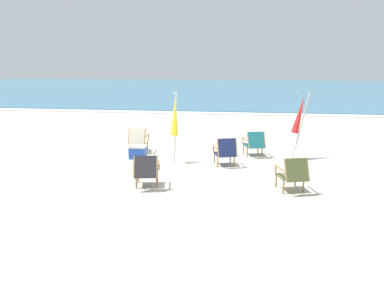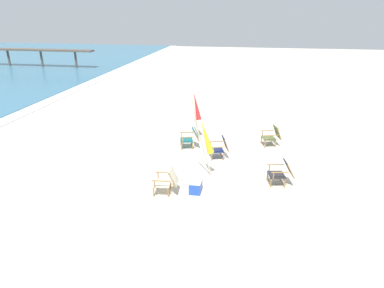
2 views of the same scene
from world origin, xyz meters
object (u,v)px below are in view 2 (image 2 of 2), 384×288
beach_chair_back_right (220,147)px  umbrella_furled_red (196,107)px  beach_chair_far_center (191,137)px  beach_chair_front_right (282,172)px  umbrella_furled_yellow (206,137)px  beach_chair_mid_center (167,180)px  beach_chair_back_left (272,135)px  cooler_box (196,186)px

beach_chair_back_right → umbrella_furled_red: (2.12, 1.25, 0.89)m
beach_chair_far_center → beach_chair_back_right: size_ratio=1.06×
beach_chair_front_right → beach_chair_far_center: bearing=52.9°
umbrella_furled_red → umbrella_furled_yellow: size_ratio=0.99×
beach_chair_back_right → beach_chair_mid_center: 3.17m
beach_chair_mid_center → umbrella_furled_red: umbrella_furled_red is taller
beach_chair_mid_center → beach_chair_front_right: 3.59m
beach_chair_back_left → beach_chair_front_right: bearing=-177.4°
beach_chair_back_right → umbrella_furled_red: umbrella_furled_red is taller
umbrella_furled_red → cooler_box: 4.98m
beach_chair_front_right → umbrella_furled_red: 5.16m
beach_chair_back_right → beach_chair_back_left: size_ratio=0.99×
beach_chair_back_right → beach_chair_far_center: bearing=57.0°
beach_chair_back_left → cooler_box: (-4.28, 2.42, -0.23)m
beach_chair_mid_center → cooler_box: bearing=-74.9°
beach_chair_mid_center → beach_chair_back_left: size_ratio=0.97×
beach_chair_back_left → cooler_box: size_ratio=1.69×
beach_chair_far_center → beach_chair_front_right: beach_chair_far_center is taller
umbrella_furled_red → umbrella_furled_yellow: (-3.61, -0.90, 0.02)m
beach_chair_far_center → beach_chair_back_left: bearing=-76.2°
cooler_box → umbrella_furled_yellow: bearing=-6.2°
beach_chair_far_center → beach_chair_front_right: (-2.53, -3.35, -0.00)m
beach_chair_mid_center → cooler_box: (0.22, -0.82, -0.23)m
beach_chair_back_left → umbrella_furled_yellow: (-3.10, 2.29, 0.91)m
beach_chair_back_left → beach_chair_far_center: bearing=103.8°
beach_chair_front_right → umbrella_furled_red: size_ratio=0.42×
beach_chair_front_right → umbrella_furled_red: bearing=41.1°
beach_chair_back_right → cooler_box: (-2.67, 0.48, -0.23)m
beach_chair_far_center → umbrella_furled_red: 1.58m
beach_chair_mid_center → beach_chair_front_right: size_ratio=0.95×
beach_chair_mid_center → umbrella_furled_yellow: (1.40, -0.95, 0.91)m
beach_chair_back_right → umbrella_furled_red: bearing=30.6°
beach_chair_back_right → cooler_box: bearing=169.8°
beach_chair_far_center → beach_chair_mid_center: beach_chair_mid_center is taller
beach_chair_back_left → beach_chair_mid_center: bearing=144.2°
beach_chair_front_right → beach_chair_back_left: size_ratio=1.02×
beach_chair_front_right → beach_chair_mid_center: bearing=109.2°
cooler_box → beach_chair_back_right: bearing=-10.2°
umbrella_furled_red → beach_chair_far_center: bearing=179.6°
beach_chair_far_center → beach_chair_back_right: bearing=-123.0°
beach_chair_far_center → umbrella_furled_yellow: (-2.32, -0.91, 0.91)m
beach_chair_far_center → beach_chair_front_right: size_ratio=1.02×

